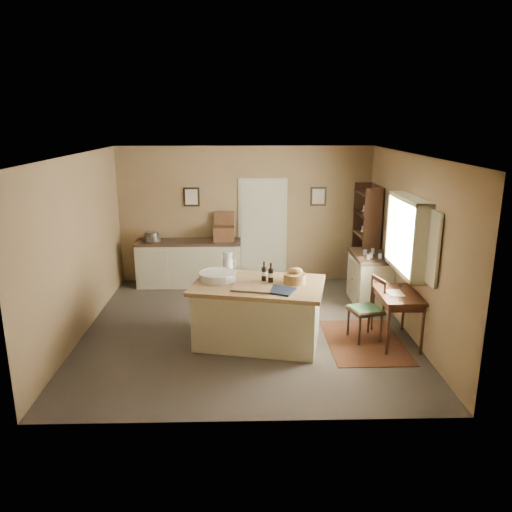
% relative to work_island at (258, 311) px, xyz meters
% --- Properties ---
extents(ground, '(5.00, 5.00, 0.00)m').
position_rel_work_island_xyz_m(ground, '(-0.16, 0.46, -0.48)').
color(ground, '#4B4239').
rests_on(ground, ground).
extents(wall_back, '(5.00, 0.10, 2.70)m').
position_rel_work_island_xyz_m(wall_back, '(-0.16, 2.96, 0.87)').
color(wall_back, olive).
rests_on(wall_back, ground).
extents(wall_front, '(5.00, 0.10, 2.70)m').
position_rel_work_island_xyz_m(wall_front, '(-0.16, -2.04, 0.87)').
color(wall_front, olive).
rests_on(wall_front, ground).
extents(wall_left, '(0.10, 5.00, 2.70)m').
position_rel_work_island_xyz_m(wall_left, '(-2.66, 0.46, 0.87)').
color(wall_left, olive).
rests_on(wall_left, ground).
extents(wall_right, '(0.10, 5.00, 2.70)m').
position_rel_work_island_xyz_m(wall_right, '(2.34, 0.46, 0.87)').
color(wall_right, olive).
rests_on(wall_right, ground).
extents(ceiling, '(5.00, 5.00, 0.00)m').
position_rel_work_island_xyz_m(ceiling, '(-0.16, 0.46, 2.22)').
color(ceiling, silver).
rests_on(ceiling, wall_back).
extents(door, '(0.97, 0.06, 2.11)m').
position_rel_work_island_xyz_m(door, '(0.19, 2.93, 0.57)').
color(door, beige).
rests_on(door, ground).
extents(framed_prints, '(2.82, 0.02, 0.38)m').
position_rel_work_island_xyz_m(framed_prints, '(0.04, 2.94, 1.24)').
color(framed_prints, black).
rests_on(framed_prints, ground).
extents(window, '(0.25, 1.99, 1.12)m').
position_rel_work_island_xyz_m(window, '(2.26, 0.26, 1.07)').
color(window, '#BEBB97').
rests_on(window, ground).
extents(work_island, '(2.07, 1.58, 1.20)m').
position_rel_work_island_xyz_m(work_island, '(0.00, 0.00, 0.00)').
color(work_island, '#BEBB97').
rests_on(work_island, ground).
extents(sideboard, '(2.05, 0.58, 1.18)m').
position_rel_work_island_xyz_m(sideboard, '(-1.27, 2.66, -0.00)').
color(sideboard, '#BEBB97').
rests_on(sideboard, ground).
extents(rug, '(1.12, 1.61, 0.01)m').
position_rel_work_island_xyz_m(rug, '(1.59, -0.07, -0.48)').
color(rug, '#4E2312').
rests_on(rug, ground).
extents(writing_desk, '(0.56, 0.92, 0.82)m').
position_rel_work_island_xyz_m(writing_desk, '(2.04, -0.07, 0.19)').
color(writing_desk, '#331A10').
rests_on(writing_desk, ground).
extents(desk_chair, '(0.53, 0.53, 0.93)m').
position_rel_work_island_xyz_m(desk_chair, '(1.60, 0.03, -0.02)').
color(desk_chair, black).
rests_on(desk_chair, ground).
extents(right_cabinet, '(0.60, 1.08, 0.99)m').
position_rel_work_island_xyz_m(right_cabinet, '(2.04, 1.56, -0.02)').
color(right_cabinet, '#BEBB97').
rests_on(right_cabinet, ground).
extents(shelving_unit, '(0.34, 0.91, 2.01)m').
position_rel_work_island_xyz_m(shelving_unit, '(2.19, 2.38, 0.52)').
color(shelving_unit, black).
rests_on(shelving_unit, ground).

